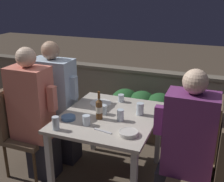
# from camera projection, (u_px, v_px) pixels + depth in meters

# --- Properties ---
(ground_plane) EXTENTS (16.00, 16.00, 0.00)m
(ground_plane) POSITION_uv_depth(u_px,v_px,m) (109.00, 178.00, 2.91)
(ground_plane) COLOR brown
(parapet_wall) EXTENTS (9.00, 0.18, 0.77)m
(parapet_wall) POSITION_uv_depth(u_px,v_px,m) (147.00, 95.00, 4.11)
(parapet_wall) COLOR gray
(parapet_wall) RESTS_ON ground_plane
(dining_table) EXTENTS (0.89, 1.02, 0.72)m
(dining_table) POSITION_uv_depth(u_px,v_px,m) (109.00, 124.00, 2.70)
(dining_table) COLOR #BCB2A3
(dining_table) RESTS_ON ground_plane
(planter_hedge) EXTENTS (0.84, 0.47, 0.62)m
(planter_hedge) POSITION_uv_depth(u_px,v_px,m) (141.00, 111.00, 3.66)
(planter_hedge) COLOR brown
(planter_hedge) RESTS_ON ground_plane
(chair_left_near) EXTENTS (0.42, 0.41, 0.94)m
(chair_left_near) POSITION_uv_depth(u_px,v_px,m) (19.00, 124.00, 2.88)
(chair_left_near) COLOR brown
(chair_left_near) RESTS_ON ground_plane
(person_coral_top) EXTENTS (0.48, 0.26, 1.36)m
(person_coral_top) POSITION_uv_depth(u_px,v_px,m) (34.00, 115.00, 2.77)
(person_coral_top) COLOR #282833
(person_coral_top) RESTS_ON ground_plane
(chair_left_far) EXTENTS (0.42, 0.41, 0.94)m
(chair_left_far) POSITION_uv_depth(u_px,v_px,m) (42.00, 112.00, 3.17)
(chair_left_far) COLOR brown
(chair_left_far) RESTS_ON ground_plane
(person_blue_shirt) EXTENTS (0.51, 0.26, 1.36)m
(person_blue_shirt) POSITION_uv_depth(u_px,v_px,m) (56.00, 103.00, 3.06)
(person_blue_shirt) COLOR #282833
(person_blue_shirt) RESTS_ON ground_plane
(chair_right_near) EXTENTS (0.42, 0.41, 0.94)m
(chair_right_near) POSITION_uv_depth(u_px,v_px,m) (209.00, 164.00, 2.23)
(chair_right_near) COLOR brown
(chair_right_near) RESTS_ON ground_plane
(person_purple_stripe) EXTENTS (0.48, 0.26, 1.31)m
(person_purple_stripe) POSITION_uv_depth(u_px,v_px,m) (185.00, 147.00, 2.26)
(person_purple_stripe) COLOR #282833
(person_purple_stripe) RESTS_ON ground_plane
(chair_right_far) EXTENTS (0.42, 0.41, 0.94)m
(chair_right_far) POSITION_uv_depth(u_px,v_px,m) (205.00, 140.00, 2.58)
(chair_right_far) COLOR brown
(chair_right_far) RESTS_ON ground_plane
(beer_bottle) EXTENTS (0.06, 0.06, 0.27)m
(beer_bottle) POSITION_uv_depth(u_px,v_px,m) (99.00, 108.00, 2.56)
(beer_bottle) COLOR brown
(beer_bottle) RESTS_ON dining_table
(plate_0) EXTENTS (0.22, 0.22, 0.01)m
(plate_0) POSITION_uv_depth(u_px,v_px,m) (101.00, 103.00, 2.94)
(plate_0) COLOR white
(plate_0) RESTS_ON dining_table
(bowl_0) EXTENTS (0.16, 0.16, 0.04)m
(bowl_0) POSITION_uv_depth(u_px,v_px,m) (129.00, 133.00, 2.30)
(bowl_0) COLOR beige
(bowl_0) RESTS_ON dining_table
(bowl_1) EXTENTS (0.13, 0.13, 0.03)m
(bowl_1) POSITION_uv_depth(u_px,v_px,m) (68.00, 117.00, 2.58)
(bowl_1) COLOR #4C709E
(bowl_1) RESTS_ON dining_table
(glass_cup_0) EXTENTS (0.06, 0.06, 0.08)m
(glass_cup_0) POSITION_uv_depth(u_px,v_px,m) (121.00, 98.00, 2.97)
(glass_cup_0) COLOR silver
(glass_cup_0) RESTS_ON dining_table
(glass_cup_1) EXTENTS (0.07, 0.07, 0.12)m
(glass_cup_1) POSITION_uv_depth(u_px,v_px,m) (140.00, 109.00, 2.66)
(glass_cup_1) COLOR silver
(glass_cup_1) RESTS_ON dining_table
(glass_cup_2) EXTENTS (0.07, 0.07, 0.09)m
(glass_cup_2) POSITION_uv_depth(u_px,v_px,m) (86.00, 120.00, 2.46)
(glass_cup_2) COLOR silver
(glass_cup_2) RESTS_ON dining_table
(glass_cup_3) EXTENTS (0.06, 0.06, 0.11)m
(glass_cup_3) POSITION_uv_depth(u_px,v_px,m) (121.00, 115.00, 2.54)
(glass_cup_3) COLOR silver
(glass_cup_3) RESTS_ON dining_table
(glass_cup_4) EXTENTS (0.06, 0.06, 0.12)m
(glass_cup_4) POSITION_uv_depth(u_px,v_px,m) (56.00, 123.00, 2.38)
(glass_cup_4) COLOR silver
(glass_cup_4) RESTS_ON dining_table
(glass_cup_5) EXTENTS (0.07, 0.07, 0.09)m
(glass_cup_5) POSITION_uv_depth(u_px,v_px,m) (103.00, 110.00, 2.68)
(glass_cup_5) COLOR silver
(glass_cup_5) RESTS_ON dining_table
(fork_0) EXTENTS (0.17, 0.05, 0.01)m
(fork_0) POSITION_uv_depth(u_px,v_px,m) (103.00, 131.00, 2.36)
(fork_0) COLOR silver
(fork_0) RESTS_ON dining_table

